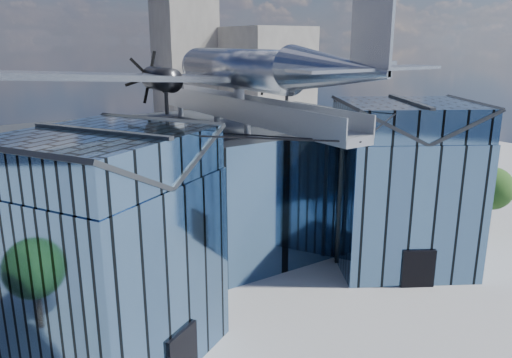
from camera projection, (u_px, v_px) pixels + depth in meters
ground_plane at (273, 293)px, 32.17m from camera, size 120.00×120.00×0.00m
museum at (226, 190)px, 35.38m from camera, size 32.88×24.50×17.60m
bg_towers at (77, 83)px, 70.92m from camera, size 77.00×24.50×26.00m
tree_plaza_e at (492, 188)px, 41.66m from camera, size 4.69×4.69×5.64m
tree_side_e at (399, 158)px, 51.91m from camera, size 4.65×4.65×5.77m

